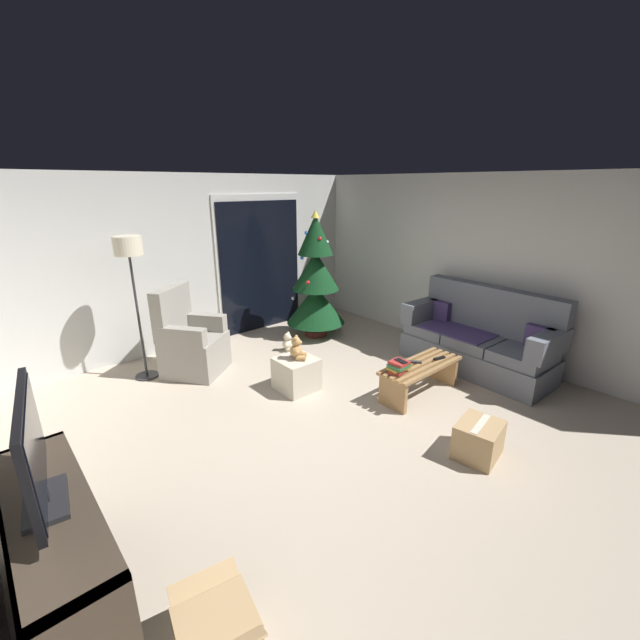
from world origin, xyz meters
name	(u,v)px	position (x,y,z in m)	size (l,w,h in m)	color
ground_plane	(335,421)	(0.00, 0.00, 0.00)	(7.00, 7.00, 0.00)	#B2A38E
wall_back	(195,262)	(0.00, 3.06, 1.25)	(5.72, 0.12, 2.50)	silver
wall_right	(487,268)	(2.86, 0.00, 1.25)	(0.12, 6.00, 2.50)	silver
patio_door_frame	(260,264)	(1.10, 2.99, 1.10)	(1.60, 0.02, 2.20)	silver
patio_door_glass	(261,267)	(1.10, 2.97, 1.05)	(1.50, 0.02, 2.10)	black
couch	(479,340)	(2.32, -0.29, 0.40)	(0.86, 1.97, 1.08)	slate
coffee_table	(420,374)	(1.14, -0.22, 0.26)	(1.10, 0.40, 0.39)	#9E7547
remote_black	(439,358)	(1.42, -0.28, 0.40)	(0.04, 0.16, 0.02)	black
remote_graphite	(415,362)	(1.11, -0.15, 0.40)	(0.04, 0.16, 0.02)	#333338
book_stack	(399,366)	(0.78, -0.18, 0.45)	(0.26, 0.19, 0.13)	#A32D28
cell_phone	(401,361)	(0.79, -0.19, 0.52)	(0.07, 0.14, 0.01)	black
christmas_tree	(316,282)	(1.52, 2.08, 0.88)	(0.93, 0.93, 1.99)	#4C1E19
armchair	(191,343)	(-0.59, 2.11, 0.40)	(0.96, 0.96, 1.13)	gray
floor_lamp	(130,260)	(-1.11, 2.35, 1.51)	(0.32, 0.32, 1.78)	#2D2D30
media_shelf	(58,575)	(-2.53, -0.52, 0.37)	(0.40, 1.40, 0.78)	#382D23
television	(34,453)	(-2.50, -0.46, 1.09)	(0.25, 0.84, 0.61)	black
ottoman	(297,374)	(0.14, 0.83, 0.20)	(0.44, 0.44, 0.39)	beige
teddy_bear_honey	(297,349)	(0.15, 0.82, 0.51)	(0.21, 0.21, 0.29)	tan
teddy_bear_cream_by_tree	(288,343)	(0.77, 1.84, 0.12)	(0.21, 0.22, 0.29)	beige
cardboard_box_taped_mid_floor	(478,440)	(0.58, -1.25, 0.16)	(0.47, 0.42, 0.33)	tan
cardboard_box_open_near_shelf	(217,636)	(-1.98, -1.22, 0.15)	(0.45, 0.56, 0.35)	tan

